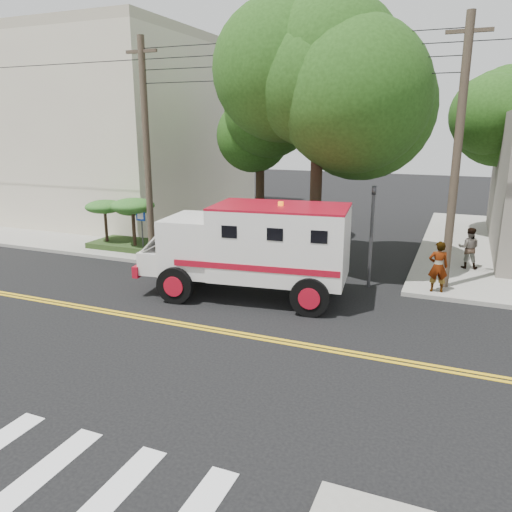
% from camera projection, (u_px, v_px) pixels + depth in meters
% --- Properties ---
extents(ground, '(100.00, 100.00, 0.00)m').
position_uv_depth(ground, '(199.00, 327.00, 14.24)').
color(ground, black).
rests_on(ground, ground).
extents(sidewalk_nw, '(17.00, 17.00, 0.15)m').
position_uv_depth(sidewalk_nw, '(114.00, 216.00, 31.30)').
color(sidewalk_nw, gray).
rests_on(sidewalk_nw, ground).
extents(building_left, '(16.00, 14.00, 10.00)m').
position_uv_depth(building_left, '(98.00, 132.00, 32.09)').
color(building_left, beige).
rests_on(building_left, sidewalk_nw).
extents(utility_pole_left, '(0.28, 0.28, 9.00)m').
position_uv_depth(utility_pole_left, '(147.00, 153.00, 20.54)').
color(utility_pole_left, '#382D23').
rests_on(utility_pole_left, ground).
extents(utility_pole_right, '(0.28, 0.28, 9.00)m').
position_uv_depth(utility_pole_right, '(456.00, 160.00, 16.29)').
color(utility_pole_right, '#382D23').
rests_on(utility_pole_right, ground).
extents(tree_main, '(6.08, 5.70, 9.85)m').
position_uv_depth(tree_main, '(329.00, 77.00, 17.23)').
color(tree_main, black).
rests_on(tree_main, ground).
extents(tree_left, '(4.48, 4.20, 7.70)m').
position_uv_depth(tree_left, '(265.00, 122.00, 24.30)').
color(tree_left, black).
rests_on(tree_left, ground).
extents(traffic_signal, '(0.15, 0.18, 3.60)m').
position_uv_depth(traffic_signal, '(372.00, 226.00, 17.26)').
color(traffic_signal, '#3F3F42').
rests_on(traffic_signal, ground).
extents(accessibility_sign, '(0.45, 0.10, 2.02)m').
position_uv_depth(accessibility_sign, '(142.00, 225.00, 21.71)').
color(accessibility_sign, '#3F3F42').
rests_on(accessibility_sign, ground).
extents(palm_planter, '(3.52, 2.63, 2.36)m').
position_uv_depth(palm_planter, '(124.00, 215.00, 22.50)').
color(palm_planter, '#1E3314').
rests_on(palm_planter, sidewalk_nw).
extents(armored_truck, '(7.14, 3.50, 3.13)m').
position_uv_depth(armored_truck, '(254.00, 245.00, 16.34)').
color(armored_truck, silver).
rests_on(armored_truck, ground).
extents(pedestrian_a, '(0.71, 0.54, 1.74)m').
position_uv_depth(pedestrian_a, '(438.00, 267.00, 16.63)').
color(pedestrian_a, gray).
rests_on(pedestrian_a, sidewalk_ne).
extents(pedestrian_b, '(0.79, 0.62, 1.62)m').
position_uv_depth(pedestrian_b, '(469.00, 248.00, 19.42)').
color(pedestrian_b, gray).
rests_on(pedestrian_b, sidewalk_ne).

